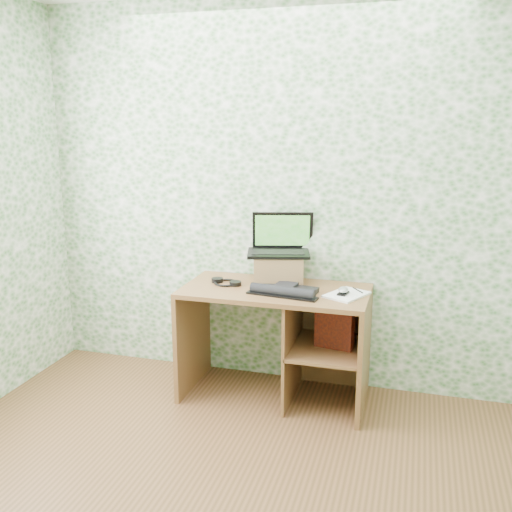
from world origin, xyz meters
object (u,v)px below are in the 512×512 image
(keyboard, at_px, (284,290))
(notepad, at_px, (347,295))
(riser, at_px, (278,269))
(laptop, at_px, (280,244))
(desk, at_px, (288,328))

(keyboard, height_order, notepad, keyboard)
(riser, height_order, keyboard, riser)
(laptop, relative_size, keyboard, 1.01)
(desk, distance_m, notepad, 0.47)
(desk, relative_size, keyboard, 2.61)
(riser, bearing_deg, keyboard, -67.10)
(notepad, bearing_deg, riser, -173.40)
(riser, bearing_deg, desk, -50.61)
(laptop, height_order, notepad, laptop)
(laptop, bearing_deg, keyboard, -85.10)
(desk, relative_size, notepad, 4.40)
(riser, bearing_deg, laptop, 90.00)
(laptop, bearing_deg, riser, -104.60)
(keyboard, relative_size, notepad, 1.69)
(desk, bearing_deg, notepad, -7.34)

